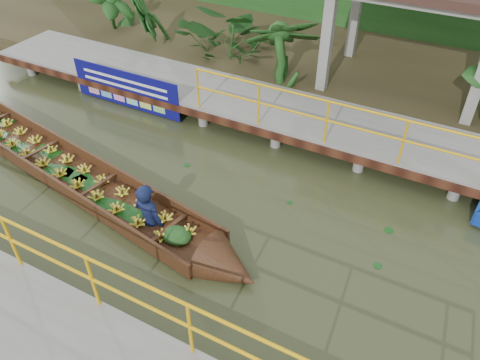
% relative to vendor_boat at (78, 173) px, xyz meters
% --- Properties ---
extents(ground, '(80.00, 80.00, 0.00)m').
position_rel_vendor_boat_xyz_m(ground, '(2.14, 0.50, -0.24)').
color(ground, '#2D3018').
rests_on(ground, ground).
extents(land_strip, '(30.00, 8.00, 0.45)m').
position_rel_vendor_boat_xyz_m(land_strip, '(2.14, 8.00, -0.02)').
color(land_strip, '#2E2617').
rests_on(land_strip, ground).
extents(far_dock, '(16.00, 2.06, 1.66)m').
position_rel_vendor_boat_xyz_m(far_dock, '(2.16, 3.93, 0.23)').
color(far_dock, slate).
rests_on(far_dock, ground).
extents(vendor_boat, '(10.09, 2.69, 2.21)m').
position_rel_vendor_boat_xyz_m(vendor_boat, '(0.00, 0.00, 0.00)').
color(vendor_boat, '#321A0D').
rests_on(vendor_boat, ground).
extents(blue_banner, '(3.29, 0.04, 1.03)m').
position_rel_vendor_boat_xyz_m(blue_banner, '(-1.06, 2.98, 0.31)').
color(blue_banner, '#0D0C62').
rests_on(blue_banner, ground).
extents(tropical_plants, '(14.62, 1.62, 2.03)m').
position_rel_vendor_boat_xyz_m(tropical_plants, '(2.02, 5.80, 1.22)').
color(tropical_plants, '#163D13').
rests_on(tropical_plants, ground).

